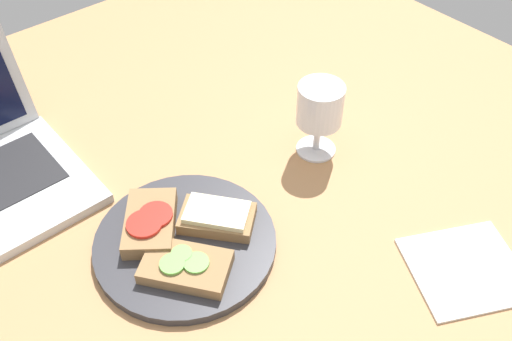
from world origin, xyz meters
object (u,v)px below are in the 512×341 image
plate (185,243)px  sandwich_with_cheese (216,216)px  wine_glass (320,109)px  napkin (466,269)px  sandwich_with_tomato (150,222)px  sandwich_with_cucumber (186,266)px

plate → sandwich_with_cheese: bearing=-3.1°
wine_glass → napkin: 31.47cm
sandwich_with_tomato → plate: bearing=-62.4°
sandwich_with_cheese → napkin: sandwich_with_cheese is taller
sandwich_with_cucumber → napkin: size_ratio=0.89×
sandwich_with_cucumber → wine_glass: bearing=12.4°
sandwich_with_cucumber → wine_glass: wine_glass is taller
plate → sandwich_with_cheese: 5.68cm
sandwich_with_cheese → plate: bearing=176.9°
sandwich_with_cheese → napkin: size_ratio=0.81×
napkin → wine_glass: bearing=87.1°
sandwich_with_cucumber → sandwich_with_cheese: bearing=26.8°
sandwich_with_cheese → wine_glass: size_ratio=0.94×
sandwich_with_cucumber → napkin: sandwich_with_cucumber is taller
sandwich_with_tomato → napkin: bearing=-48.5°
sandwich_with_cheese → sandwich_with_tomato: bearing=147.4°
sandwich_with_cheese → sandwich_with_tomato: 9.24cm
plate → sandwich_with_tomato: sandwich_with_tomato is taller
sandwich_with_cucumber → wine_glass: 32.23cm
plate → sandwich_with_cucumber: size_ratio=1.92×
sandwich_with_tomato → wine_glass: bearing=-4.4°
sandwich_with_tomato → sandwich_with_cucumber: (-0.47, -9.13, -0.31)cm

